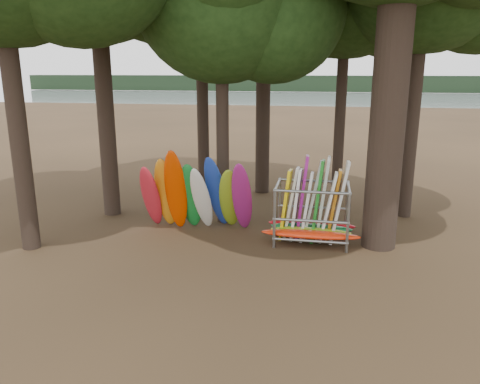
# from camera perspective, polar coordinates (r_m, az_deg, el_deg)

# --- Properties ---
(ground) EXTENTS (120.00, 120.00, 0.00)m
(ground) POSITION_cam_1_polar(r_m,az_deg,el_deg) (14.89, 0.63, -6.75)
(ground) COLOR #47331E
(ground) RESTS_ON ground
(lake) EXTENTS (160.00, 160.00, 0.00)m
(lake) POSITION_cam_1_polar(r_m,az_deg,el_deg) (73.89, 8.73, 10.30)
(lake) COLOR gray
(lake) RESTS_ON ground
(far_shore) EXTENTS (160.00, 4.00, 4.00)m
(far_shore) POSITION_cam_1_polar(r_m,az_deg,el_deg) (123.73, 9.59, 12.90)
(far_shore) COLOR black
(far_shore) RESTS_ON ground
(kayak_row) EXTENTS (3.91, 2.13, 3.03)m
(kayak_row) POSITION_cam_1_polar(r_m,az_deg,el_deg) (16.04, -5.16, -0.41)
(kayak_row) COLOR red
(kayak_row) RESTS_ON ground
(storage_rack) EXTENTS (3.12, 1.55, 2.80)m
(storage_rack) POSITION_cam_1_polar(r_m,az_deg,el_deg) (15.25, 8.73, -2.72)
(storage_rack) COLOR gray
(storage_rack) RESTS_ON ground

